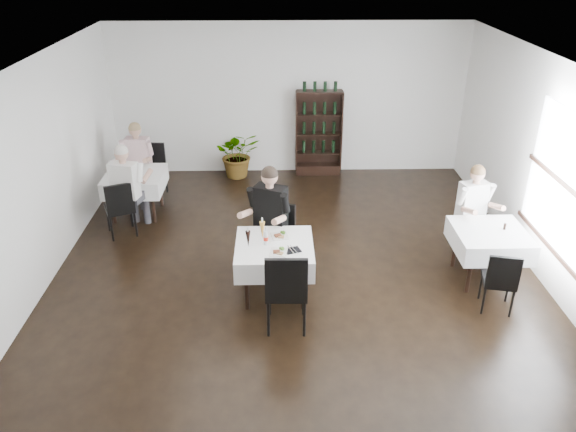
{
  "coord_description": "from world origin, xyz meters",
  "views": [
    {
      "loc": [
        -0.27,
        -6.46,
        4.44
      ],
      "look_at": [
        -0.11,
        0.2,
        1.08
      ],
      "focal_mm": 35.0,
      "sensor_mm": 36.0,
      "label": 1
    }
  ],
  "objects_px": {
    "wine_shelf": "(319,134)",
    "potted_tree": "(238,154)",
    "diner_main": "(268,213)",
    "main_table": "(274,254)"
  },
  "relations": [
    {
      "from": "potted_tree",
      "to": "diner_main",
      "type": "xyz_separation_m",
      "value": [
        0.64,
        -3.61,
        0.45
      ]
    },
    {
      "from": "wine_shelf",
      "to": "potted_tree",
      "type": "height_order",
      "value": "wine_shelf"
    },
    {
      "from": "potted_tree",
      "to": "diner_main",
      "type": "height_order",
      "value": "diner_main"
    },
    {
      "from": "potted_tree",
      "to": "diner_main",
      "type": "distance_m",
      "value": 3.69
    },
    {
      "from": "wine_shelf",
      "to": "potted_tree",
      "type": "distance_m",
      "value": 1.67
    },
    {
      "from": "wine_shelf",
      "to": "diner_main",
      "type": "distance_m",
      "value": 3.85
    },
    {
      "from": "main_table",
      "to": "diner_main",
      "type": "xyz_separation_m",
      "value": [
        -0.09,
        0.59,
        0.31
      ]
    },
    {
      "from": "wine_shelf",
      "to": "potted_tree",
      "type": "relative_size",
      "value": 1.82
    },
    {
      "from": "potted_tree",
      "to": "main_table",
      "type": "bearing_deg",
      "value": -80.16
    },
    {
      "from": "wine_shelf",
      "to": "diner_main",
      "type": "relative_size",
      "value": 1.09
    }
  ]
}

